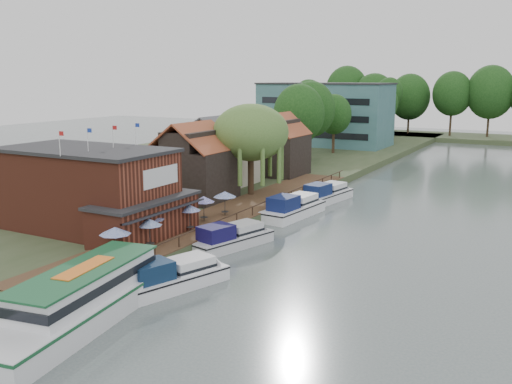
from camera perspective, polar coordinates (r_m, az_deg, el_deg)
The scene contains 28 objects.
ground at distance 44.96m, azimuth -0.63°, elevation -7.14°, with size 260.00×260.00×0.00m, color #4A5655.
land_bank at distance 89.37m, azimuth -6.45°, elevation 2.44°, with size 50.00×140.00×1.00m, color #384728.
quay_deck at distance 56.87m, azimuth -2.74°, elevation -2.08°, with size 6.00×50.00×0.10m, color #47301E.
quay_rail at distance 55.86m, azimuth -0.11°, elevation -1.84°, with size 0.20×49.00×1.00m, color black, non-canonical shape.
pub at distance 51.16m, azimuth -15.02°, elevation 0.14°, with size 20.00×11.00×7.30m, color maroon, non-canonical shape.
hotel_block at distance 115.64m, azimuth 6.91°, elevation 7.77°, with size 25.40×12.40×12.30m, color #38666B, non-canonical shape.
cottage_a at distance 63.14m, azimuth -6.32°, elevation 3.09°, with size 8.60×7.60×8.50m, color black, non-canonical shape.
cottage_b at distance 73.04m, azimuth -3.76°, elevation 4.26°, with size 9.60×8.60×8.50m, color beige, non-canonical shape.
cottage_c at distance 78.87m, azimuth 2.23°, elevation 4.80°, with size 7.60×7.60×8.50m, color black, non-canonical shape.
willow at distance 64.84m, azimuth -0.52°, elevation 4.24°, with size 8.60×8.60×10.43m, color #476B2D, non-canonical shape.
umbrella_0 at distance 43.60m, azimuth -13.86°, elevation -4.93°, with size 2.37×2.37×2.38m, color #1B3899, non-canonical shape.
umbrella_1 at distance 45.56m, azimuth -10.58°, elevation -4.08°, with size 2.02×2.02×2.38m, color navy, non-canonical shape.
umbrella_2 at distance 47.30m, azimuth -10.30°, elevation -3.50°, with size 2.01×2.01×2.38m, color navy, non-canonical shape.
umbrella_3 at distance 50.00m, azimuth -6.65°, elevation -2.57°, with size 1.96×1.96×2.38m, color navy, non-canonical shape.
umbrella_4 at distance 53.29m, azimuth -5.23°, elevation -1.67°, with size 2.05×2.05×2.38m, color #1E1B95, non-canonical shape.
umbrella_5 at distance 55.38m, azimuth -3.13°, elevation -1.14°, with size 2.28×2.28×2.38m, color #1B3C95, non-canonical shape.
cruiser_0 at distance 39.89m, azimuth -8.35°, elevation -7.99°, with size 3.06×9.47×2.28m, color white, non-canonical shape.
cruiser_1 at distance 48.80m, azimuth -2.47°, elevation -4.28°, with size 3.00×9.30×2.23m, color silver, non-canonical shape.
cruiser_2 at distance 59.47m, azimuth 3.74°, elevation -1.30°, with size 3.31×10.24×2.50m, color white, non-canonical shape.
cruiser_3 at distance 67.12m, azimuth 7.01°, elevation 0.04°, with size 3.15×9.75×2.36m, color silver, non-canonical shape.
tour_boat at distance 35.46m, azimuth -17.36°, elevation -10.02°, with size 4.26×15.16×3.31m, color silver, non-canonical shape.
swan at distance 38.65m, azimuth -15.28°, elevation -10.38°, with size 0.44×0.44×0.44m, color white.
bank_tree_0 at distance 89.10m, azimuth 4.31°, elevation 6.79°, with size 7.94×7.94×12.36m, color #143811, non-canonical shape.
bank_tree_1 at distance 94.52m, azimuth 5.48°, elevation 7.15°, with size 7.96×7.96×12.78m, color #143811, non-canonical shape.
bank_tree_2 at distance 102.69m, azimuth 7.78°, elevation 6.78°, with size 6.18×6.18×10.45m, color #143811, non-canonical shape.
bank_tree_3 at distance 121.89m, azimuth 11.75°, elevation 7.37°, with size 6.19×6.19×10.48m, color #143811, non-canonical shape.
bank_tree_4 at distance 126.89m, azimuth 12.49°, elevation 7.75°, with size 6.69×6.69×11.64m, color #143811, non-canonical shape.
bank_tree_5 at distance 134.35m, azimuth 13.11°, elevation 8.28°, with size 6.04×6.04×13.34m, color #143811, non-canonical shape.
Camera 1 is at (20.88, -37.16, 14.29)m, focal length 40.00 mm.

